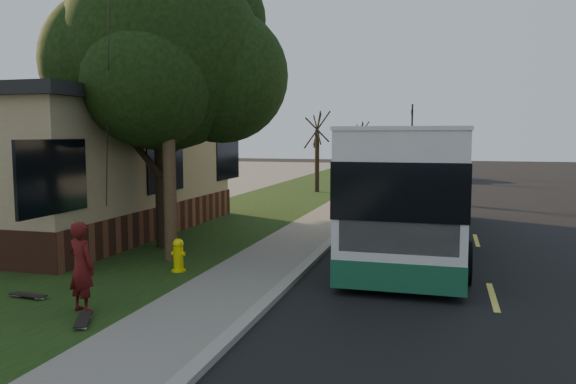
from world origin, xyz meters
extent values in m
plane|color=black|center=(0.00, 0.00, 0.00)|extent=(120.00, 120.00, 0.00)
cube|color=black|center=(4.00, 10.00, 0.01)|extent=(8.00, 80.00, 0.01)
cube|color=gray|center=(0.00, 10.00, 0.06)|extent=(0.25, 80.00, 0.12)
cube|color=slate|center=(-1.00, 10.00, 0.04)|extent=(2.00, 80.00, 0.08)
cube|color=black|center=(-4.50, 10.00, 0.04)|extent=(5.00, 80.00, 0.07)
cube|color=slate|center=(-14.50, 10.00, 0.02)|extent=(15.00, 80.00, 0.04)
cylinder|color=yellow|center=(-2.60, 0.00, 0.35)|extent=(0.22, 0.22, 0.55)
sphere|color=yellow|center=(-2.60, 0.00, 0.69)|extent=(0.24, 0.24, 0.24)
cylinder|color=yellow|center=(-2.60, 0.00, 0.47)|extent=(0.30, 0.10, 0.10)
cylinder|color=yellow|center=(-2.60, 0.00, 0.47)|extent=(0.10, 0.18, 0.10)
cylinder|color=yellow|center=(-2.60, 0.00, 0.09)|extent=(0.32, 0.32, 0.04)
cylinder|color=#473321|center=(-3.30, 1.00, 4.57)|extent=(0.30, 0.30, 9.00)
cylinder|color=#2D2D30|center=(-4.20, -0.10, 3.80)|extent=(2.52, 3.21, 7.60)
cylinder|color=black|center=(-4.20, 2.50, 2.07)|extent=(0.56, 0.56, 4.00)
sphere|color=black|center=(-4.20, 2.50, 5.27)|extent=(5.20, 5.20, 5.20)
sphere|color=black|center=(-2.80, 3.10, 4.67)|extent=(3.60, 3.60, 3.60)
sphere|color=black|center=(-5.40, 2.10, 4.97)|extent=(3.80, 3.80, 3.80)
sphere|color=black|center=(-3.90, 1.20, 4.37)|extent=(3.20, 3.20, 3.20)
sphere|color=black|center=(-4.80, 3.90, 5.67)|extent=(3.40, 3.40, 3.40)
sphere|color=black|center=(-3.30, 3.70, 6.27)|extent=(3.00, 3.00, 3.00)
cylinder|color=black|center=(-3.50, 18.00, 1.72)|extent=(0.24, 0.24, 3.30)
cylinder|color=black|center=(-3.50, 18.00, 3.37)|extent=(1.38, 0.57, 2.01)
cylinder|color=black|center=(-3.50, 18.00, 3.37)|extent=(0.74, 1.21, 1.58)
cylinder|color=black|center=(-3.50, 18.00, 3.37)|extent=(0.65, 1.05, 1.95)
cylinder|color=black|center=(-3.50, 18.00, 3.37)|extent=(1.28, 0.53, 1.33)
cylinder|color=black|center=(-3.50, 18.00, 3.37)|extent=(0.75, 1.21, 1.70)
cylinder|color=black|center=(-3.00, 30.00, 1.58)|extent=(0.24, 0.24, 3.03)
cylinder|color=black|center=(-3.00, 30.00, 3.10)|extent=(1.38, 0.57, 2.01)
cylinder|color=black|center=(-3.00, 30.00, 3.10)|extent=(0.74, 1.21, 1.58)
cylinder|color=black|center=(-3.00, 30.00, 3.10)|extent=(0.65, 1.05, 1.95)
cylinder|color=black|center=(-3.00, 30.00, 3.10)|extent=(1.28, 0.53, 1.33)
cylinder|color=black|center=(-3.00, 30.00, 3.10)|extent=(0.75, 1.21, 1.70)
cylinder|color=#2D2D30|center=(0.50, 34.00, 2.75)|extent=(0.16, 0.16, 5.50)
imported|color=black|center=(0.50, 34.00, 4.50)|extent=(0.18, 0.22, 1.10)
cube|color=silver|center=(2.25, 5.21, 1.85)|extent=(2.49, 11.97, 2.69)
cube|color=#195938|center=(2.25, 5.21, 0.45)|extent=(2.51, 11.99, 0.55)
cube|color=black|center=(2.25, 5.21, 2.05)|extent=(2.53, 12.01, 1.10)
cube|color=black|center=(2.25, -0.75, 1.70)|extent=(2.19, 0.06, 1.60)
cube|color=yellow|center=(2.25, -0.74, 3.04)|extent=(1.60, 0.06, 0.35)
cube|color=#FFF2CC|center=(1.50, -0.76, 0.55)|extent=(0.25, 0.04, 0.15)
cube|color=#FFF2CC|center=(2.99, -0.76, 0.55)|extent=(0.25, 0.04, 0.15)
cube|color=silver|center=(2.25, 5.21, 3.21)|extent=(2.54, 12.02, 0.08)
cylinder|color=black|center=(1.00, 0.82, 0.46)|extent=(0.28, 0.92, 0.92)
cylinder|color=black|center=(3.49, 0.82, 0.46)|extent=(0.28, 0.92, 0.92)
cylinder|color=black|center=(1.00, 4.21, 0.46)|extent=(0.28, 0.92, 0.92)
cylinder|color=black|center=(3.49, 4.21, 0.46)|extent=(0.28, 0.92, 0.92)
cylinder|color=black|center=(1.00, 9.60, 0.46)|extent=(0.28, 0.92, 0.92)
cylinder|color=black|center=(3.49, 9.60, 0.46)|extent=(0.28, 0.92, 0.92)
imported|color=#4F0F0F|center=(-2.88, -3.05, 0.85)|extent=(0.66, 0.53, 1.57)
cube|color=black|center=(-2.50, -3.57, 0.14)|extent=(0.55, 0.80, 0.02)
cylinder|color=silver|center=(-2.37, -3.81, 0.10)|extent=(0.18, 0.13, 0.05)
cylinder|color=silver|center=(-2.63, -3.32, 0.10)|extent=(0.18, 0.13, 0.05)
cube|color=black|center=(-4.36, -2.64, 0.13)|extent=(0.78, 0.25, 0.02)
cylinder|color=silver|center=(-4.09, -2.66, 0.09)|extent=(0.06, 0.18, 0.05)
cylinder|color=silver|center=(-4.63, -2.61, 0.09)|extent=(0.06, 0.18, 0.05)
cube|color=black|center=(-9.14, 5.42, 0.70)|extent=(1.66, 1.37, 1.31)
cube|color=black|center=(-9.14, 5.42, 1.40)|extent=(1.72, 1.43, 0.09)
imported|color=black|center=(2.48, 29.28, 0.82)|extent=(2.03, 4.85, 1.64)
camera|label=1|loc=(3.04, -11.13, 3.09)|focal=35.00mm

